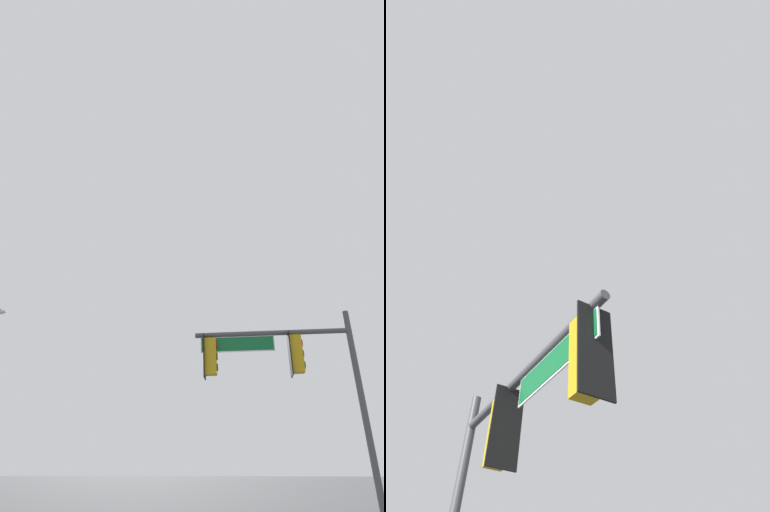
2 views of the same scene
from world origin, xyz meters
The scene contains 1 object.
signal_pole_near centered at (-4.96, -5.38, 4.20)m, with size 4.71×1.08×5.79m.
Camera 1 is at (-5.67, 6.81, 1.40)m, focal length 28.00 mm.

